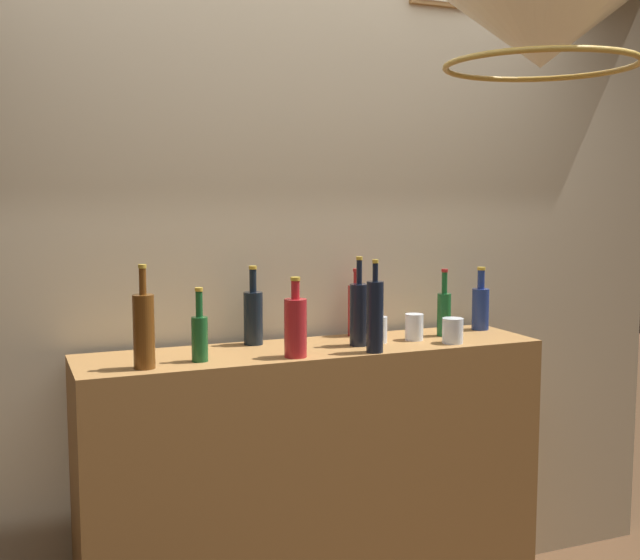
{
  "coord_description": "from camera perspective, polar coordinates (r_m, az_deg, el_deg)",
  "views": [
    {
      "loc": [
        -1.03,
        -1.76,
        1.66
      ],
      "look_at": [
        0.0,
        0.77,
        1.36
      ],
      "focal_mm": 43.79,
      "sensor_mm": 36.0,
      "label": 1
    }
  ],
  "objects": [
    {
      "name": "glass_tumbler_shot",
      "position": [
        2.94,
        9.67,
        -3.67
      ],
      "size": [
        0.08,
        0.08,
        0.09
      ],
      "color": "silver",
      "rests_on": "bar_shelf_unit"
    },
    {
      "name": "liquor_bottle_mezcal",
      "position": [
        2.72,
        4.04,
        -2.6
      ],
      "size": [
        0.06,
        0.06,
        0.33
      ],
      "color": "black",
      "rests_on": "bar_shelf_unit"
    },
    {
      "name": "liquor_bottle_bourbon",
      "position": [
        2.84,
        2.87,
        -2.43
      ],
      "size": [
        0.07,
        0.07,
        0.33
      ],
      "color": "black",
      "rests_on": "bar_shelf_unit"
    },
    {
      "name": "liquor_bottle_rum",
      "position": [
        2.87,
        -4.9,
        -2.62
      ],
      "size": [
        0.07,
        0.07,
        0.29
      ],
      "color": "black",
      "rests_on": "bar_shelf_unit"
    },
    {
      "name": "panelled_rear_partition",
      "position": [
        3.04,
        -2.33,
        3.11
      ],
      "size": [
        3.52,
        0.15,
        2.82
      ],
      "color": "#BCAD8E",
      "rests_on": "ground"
    },
    {
      "name": "glass_tumbler_highball",
      "position": [
        2.98,
        6.89,
        -3.43
      ],
      "size": [
        0.07,
        0.07,
        0.1
      ],
      "color": "silver",
      "rests_on": "bar_shelf_unit"
    },
    {
      "name": "liquor_bottle_rye",
      "position": [
        3.08,
        9.05,
        -2.3
      ],
      "size": [
        0.05,
        0.05,
        0.26
      ],
      "color": "#1A5426",
      "rests_on": "bar_shelf_unit"
    },
    {
      "name": "glass_tumbler_rocks",
      "position": [
        2.91,
        4.38,
        -3.65
      ],
      "size": [
        0.06,
        0.06,
        0.1
      ],
      "color": "silver",
      "rests_on": "bar_shelf_unit"
    },
    {
      "name": "pendant_lamp",
      "position": [
        2.23,
        15.87,
        16.98
      ],
      "size": [
        0.51,
        0.51,
        0.47
      ],
      "color": "#EFE5C6"
    },
    {
      "name": "liquor_bottle_scotch",
      "position": [
        3.25,
        11.65,
        -1.91
      ],
      "size": [
        0.07,
        0.07,
        0.26
      ],
      "color": "navy",
      "rests_on": "bar_shelf_unit"
    },
    {
      "name": "bar_shelf_unit",
      "position": [
        2.98,
        -0.38,
        -15.45
      ],
      "size": [
        1.69,
        0.4,
        1.11
      ],
      "primitive_type": "cube",
      "color": "olive",
      "rests_on": "ground"
    },
    {
      "name": "liquor_bottle_brandy",
      "position": [
        2.61,
        -8.79,
        -4.0
      ],
      "size": [
        0.05,
        0.05,
        0.25
      ],
      "color": "#195024",
      "rests_on": "bar_shelf_unit"
    },
    {
      "name": "liquor_bottle_amaro",
      "position": [
        3.05,
        2.71,
        -2.11
      ],
      "size": [
        0.07,
        0.07,
        0.26
      ],
      "color": "maroon",
      "rests_on": "bar_shelf_unit"
    },
    {
      "name": "liquor_bottle_port",
      "position": [
        2.64,
        -1.8,
        -3.38
      ],
      "size": [
        0.08,
        0.08,
        0.27
      ],
      "color": "#A81F23",
      "rests_on": "bar_shelf_unit"
    },
    {
      "name": "liquor_bottle_whiskey",
      "position": [
        2.53,
        -12.75,
        -3.54
      ],
      "size": [
        0.07,
        0.07,
        0.33
      ],
      "color": "#5F3612",
      "rests_on": "bar_shelf_unit"
    }
  ]
}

